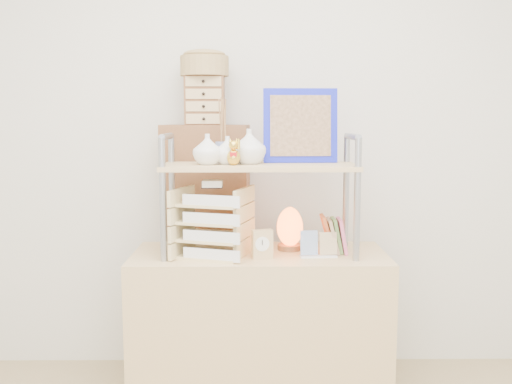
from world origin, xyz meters
TOP-DOWN VIEW (x-y plane):
  - room_shell at (0.00, 0.39)m, footprint 3.42×3.41m
  - desk at (0.00, 1.20)m, footprint 1.20×0.50m
  - cabinet at (-0.28, 1.57)m, footprint 0.47×0.27m
  - hutch at (-0.01, 1.21)m, footprint 0.90×0.34m
  - letter_tray at (-0.22, 1.14)m, footprint 0.36×0.35m
  - salt_lamp at (0.15, 1.27)m, footprint 0.14×0.13m
  - desk_clock at (0.01, 1.09)m, footprint 0.10×0.06m
  - postcard_stand at (0.27, 1.12)m, footprint 0.17×0.06m
  - drawer_chest at (-0.28, 1.55)m, footprint 0.20×0.16m
  - woven_basket at (-0.28, 1.55)m, footprint 0.25×0.25m

SIDE VIEW (x-z plane):
  - desk at x=0.00m, z-range 0.00..0.75m
  - cabinet at x=-0.28m, z-range 0.00..1.35m
  - postcard_stand at x=0.27m, z-range 0.72..0.85m
  - desk_clock at x=0.01m, z-range 0.75..0.88m
  - salt_lamp at x=0.15m, z-range 0.75..0.96m
  - letter_tray at x=-0.22m, z-range 0.71..1.07m
  - hutch at x=-0.01m, z-range 0.80..1.58m
  - drawer_chest at x=-0.28m, z-range 1.35..1.60m
  - woven_basket at x=-0.28m, z-range 1.60..1.70m
  - room_shell at x=0.00m, z-range 0.39..3.00m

